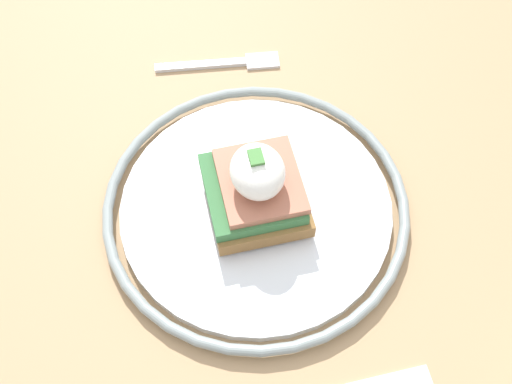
% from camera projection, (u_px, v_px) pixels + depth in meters
% --- Properties ---
extents(dining_table, '(1.05, 0.81, 0.76)m').
position_uv_depth(dining_table, '(218.00, 251.00, 0.72)').
color(dining_table, tan).
rests_on(dining_table, ground_plane).
extents(plate, '(0.29, 0.29, 0.02)m').
position_uv_depth(plate, '(256.00, 207.00, 0.61)').
color(plate, silver).
rests_on(plate, dining_table).
extents(sandwich, '(0.09, 0.09, 0.08)m').
position_uv_depth(sandwich, '(256.00, 187.00, 0.58)').
color(sandwich, olive).
rests_on(sandwich, plate).
extents(fork, '(0.03, 0.14, 0.00)m').
position_uv_depth(fork, '(225.00, 63.00, 0.71)').
color(fork, silver).
rests_on(fork, dining_table).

